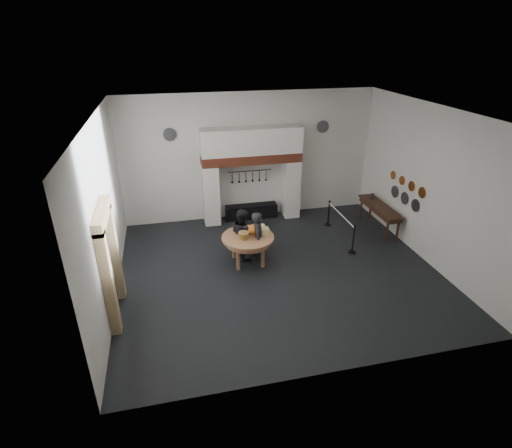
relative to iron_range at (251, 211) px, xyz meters
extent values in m
cube|color=black|center=(0.00, -3.72, -0.25)|extent=(9.00, 8.00, 0.02)
cube|color=silver|center=(0.00, -3.72, 4.25)|extent=(9.00, 8.00, 0.02)
cube|color=silver|center=(0.00, 0.28, 2.00)|extent=(9.00, 0.02, 4.50)
cube|color=silver|center=(0.00, -7.72, 2.00)|extent=(9.00, 0.02, 4.50)
cube|color=silver|center=(-4.50, -3.72, 2.00)|extent=(0.02, 8.00, 4.50)
cube|color=silver|center=(4.50, -3.72, 2.00)|extent=(0.02, 8.00, 4.50)
cube|color=silver|center=(-1.48, -0.07, 0.82)|extent=(0.55, 0.70, 2.15)
cube|color=silver|center=(1.48, -0.07, 0.82)|extent=(0.55, 0.70, 2.15)
cube|color=#9E442B|center=(0.00, -0.07, 2.06)|extent=(3.50, 0.72, 0.32)
cube|color=silver|center=(0.00, -0.07, 2.67)|extent=(3.50, 0.70, 0.90)
cube|color=black|center=(0.00, 0.00, 0.00)|extent=(1.90, 0.45, 0.50)
cylinder|color=black|center=(0.00, 0.20, 1.50)|extent=(1.60, 0.02, 0.02)
cube|color=black|center=(-4.47, -4.72, 1.00)|extent=(0.04, 1.10, 2.50)
cube|color=tan|center=(-4.38, -5.42, 1.05)|extent=(0.22, 0.30, 2.60)
cube|color=tan|center=(-4.38, -4.02, 1.05)|extent=(0.22, 0.30, 2.60)
cube|color=tan|center=(-4.38, -4.72, 2.40)|extent=(0.22, 1.70, 0.30)
cube|color=gold|center=(-4.45, -2.92, 1.35)|extent=(0.05, 0.34, 0.44)
cylinder|color=#AE7E52|center=(-0.78, -3.10, 0.59)|extent=(1.66, 1.66, 0.07)
ellipsoid|color=orange|center=(-0.58, -3.00, 0.78)|extent=(0.36, 0.36, 0.31)
cube|color=#D8D981|center=(-0.28, -3.15, 0.74)|extent=(0.22, 0.22, 0.24)
cube|color=#F6EA93|center=(-0.30, -2.85, 0.72)|extent=(0.18, 0.18, 0.20)
cone|color=#A3813C|center=(-0.93, -3.25, 0.73)|extent=(0.34, 0.34, 0.22)
ellipsoid|color=#A56D3A|center=(-0.88, -2.75, 0.69)|extent=(0.31, 0.18, 0.13)
imported|color=black|center=(-0.48, -3.16, 0.57)|extent=(0.56, 0.69, 1.63)
imported|color=black|center=(-0.88, -2.76, 0.55)|extent=(0.84, 0.94, 1.60)
cube|color=#3B2115|center=(4.10, -1.95, 0.62)|extent=(0.55, 2.20, 0.06)
cylinder|color=#4D4E52|center=(4.10, -1.35, 0.76)|extent=(0.12, 0.12, 0.22)
cylinder|color=#C6662D|center=(4.46, -3.52, 1.70)|extent=(0.03, 0.34, 0.34)
cylinder|color=#C6662D|center=(4.46, -2.97, 1.70)|extent=(0.03, 0.32, 0.32)
cylinder|color=#C6662D|center=(4.46, -2.42, 1.70)|extent=(0.03, 0.30, 0.30)
cylinder|color=#C6662D|center=(4.46, -1.87, 1.70)|extent=(0.03, 0.28, 0.28)
cylinder|color=#4C4C51|center=(4.46, -3.32, 1.20)|extent=(0.03, 0.40, 0.40)
cylinder|color=#4C4C51|center=(4.46, -2.72, 1.20)|extent=(0.03, 0.40, 0.40)
cylinder|color=#4C4C51|center=(4.46, -2.12, 1.20)|extent=(0.03, 0.40, 0.40)
cylinder|color=#4C4C51|center=(-2.70, 0.24, 2.95)|extent=(0.44, 0.03, 0.44)
cylinder|color=#4C4C51|center=(2.70, 0.24, 2.95)|extent=(0.44, 0.03, 0.44)
cylinder|color=black|center=(2.54, -3.25, 0.20)|extent=(0.05, 0.05, 0.90)
cylinder|color=black|center=(2.54, -1.25, 0.20)|extent=(0.05, 0.05, 0.90)
cylinder|color=white|center=(2.54, -2.25, 0.60)|extent=(0.04, 2.00, 0.04)
camera|label=1|loc=(-2.85, -13.24, 6.05)|focal=28.00mm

